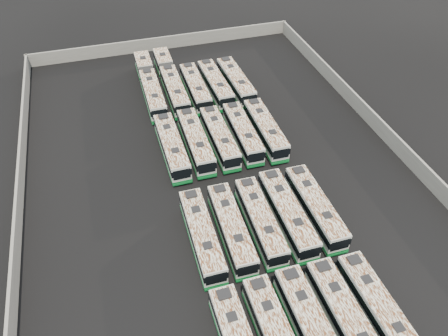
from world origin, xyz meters
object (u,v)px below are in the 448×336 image
(bus_front_right, at_px, (346,320))
(bus_midfront_far_right, at_px, (315,207))
(bus_back_far_left, at_px, (150,85))
(bus_midfront_left, at_px, (231,229))
(bus_back_far_right, at_px, (236,82))
(bus_midback_right, at_px, (243,133))
(bus_front_center, at_px, (312,329))
(bus_front_far_right, at_px, (378,310))
(bus_back_center, at_px, (195,88))
(bus_midback_center, at_px, (220,138))
(bus_midback_far_left, at_px, (172,147))
(bus_midback_left, at_px, (196,141))
(bus_back_left, at_px, (171,81))
(bus_midfront_far_left, at_px, (202,235))
(bus_midfront_center, at_px, (260,221))
(bus_back_right, at_px, (215,84))
(bus_midback_far_right, at_px, (265,129))
(bus_midfront_right, at_px, (287,214))

(bus_front_right, relative_size, bus_midfront_far_right, 1.00)
(bus_midfront_far_right, bearing_deg, bus_back_far_left, 112.83)
(bus_midfront_left, relative_size, bus_midfront_far_right, 0.99)
(bus_midfront_left, xyz_separation_m, bus_back_far_right, (9.20, 26.69, 0.06))
(bus_midback_right, height_order, bus_back_far_right, bus_back_far_right)
(bus_front_right, distance_m, bus_midback_right, 26.79)
(bus_back_far_left, bearing_deg, bus_front_center, -80.80)
(bus_front_far_right, bearing_deg, bus_midback_right, 95.42)
(bus_midfront_far_right, bearing_deg, bus_back_center, 103.15)
(bus_midfront_left, bearing_deg, bus_midback_right, 68.64)
(bus_midback_center, bearing_deg, bus_midback_far_left, -178.89)
(bus_front_far_right, xyz_separation_m, bus_midback_right, (-2.98, 26.83, 0.02))
(bus_midback_left, relative_size, bus_back_center, 1.03)
(bus_front_far_right, xyz_separation_m, bus_midfront_far_right, (0.10, 12.36, 0.03))
(bus_back_left, distance_m, bus_back_far_right, 9.67)
(bus_midfront_far_left, distance_m, bus_midfront_far_right, 12.29)
(bus_midfront_far_left, xyz_separation_m, bus_midback_left, (3.07, 14.63, 0.04))
(bus_midfront_center, height_order, bus_midback_far_left, bus_midback_far_left)
(bus_back_right, height_order, bus_back_far_right, bus_back_far_right)
(bus_midback_far_left, relative_size, bus_midback_right, 1.03)
(bus_front_far_right, distance_m, bus_midback_left, 28.32)
(bus_midfront_far_left, distance_m, bus_midback_far_right, 18.93)
(bus_midback_right, relative_size, bus_back_far_right, 0.96)
(bus_back_left, bearing_deg, bus_midback_left, -89.62)
(bus_midfront_left, distance_m, bus_midback_far_left, 14.75)
(bus_back_far_left, height_order, bus_back_far_right, bus_back_far_right)
(bus_midback_left, bearing_deg, bus_back_right, 64.15)
(bus_front_center, distance_m, bus_back_far_right, 39.27)
(bus_midfront_far_right, xyz_separation_m, bus_midback_left, (-9.22, 14.46, 0.04))
(bus_back_left, bearing_deg, bus_front_far_right, -77.29)
(bus_back_right, relative_size, bus_back_far_right, 0.99)
(bus_midback_center, height_order, bus_back_center, same)
(bus_midback_center, bearing_deg, bus_front_right, -83.49)
(bus_midback_center, bearing_deg, bus_midback_far_right, -0.69)
(bus_front_far_right, relative_size, bus_midfront_far_left, 0.98)
(bus_midfront_center, relative_size, bus_midback_center, 0.99)
(bus_midfront_center, distance_m, bus_midback_right, 14.84)
(bus_front_center, relative_size, bus_midback_center, 1.01)
(bus_front_right, distance_m, bus_midfront_right, 12.35)
(bus_midback_center, bearing_deg, bus_midfront_far_left, -112.76)
(bus_midfront_right, height_order, bus_midback_center, bus_midfront_right)
(bus_back_far_left, bearing_deg, bus_back_center, -24.08)
(bus_back_far_left, bearing_deg, bus_midfront_right, -71.84)
(bus_midback_far_left, bearing_deg, bus_back_left, 78.45)
(bus_midfront_right, bearing_deg, bus_front_right, -89.60)
(bus_midfront_left, height_order, bus_back_center, bus_back_center)
(bus_midback_left, xyz_separation_m, bus_back_right, (6.10, 12.28, -0.02))
(bus_midfront_center, xyz_separation_m, bus_midback_far_right, (6.05, 14.34, 0.04))
(bus_midfront_left, bearing_deg, bus_midfront_center, 3.70)
(bus_midback_far_left, height_order, bus_midback_right, bus_midback_far_left)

